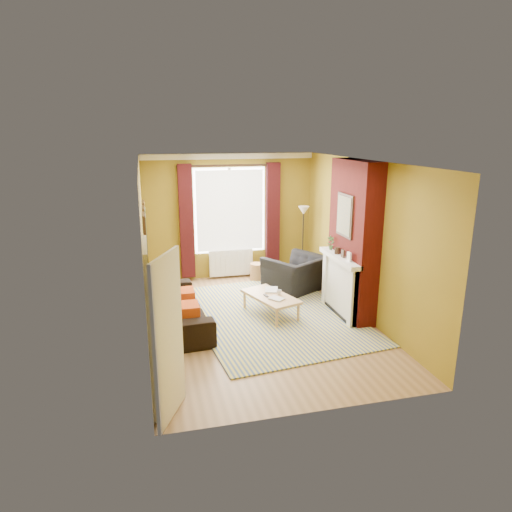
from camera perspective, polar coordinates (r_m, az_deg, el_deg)
name	(u,v)px	position (r m, az deg, el deg)	size (l,w,h in m)	color
ground	(259,322)	(8.16, 0.42, -8.27)	(5.50, 5.50, 0.00)	brown
room_walls	(290,241)	(8.14, 4.33, 1.92)	(3.82, 5.54, 2.83)	olive
striped_rug	(272,314)	(8.46, 1.95, -7.30)	(3.20, 4.13, 0.02)	#314B89
sofa	(177,307)	(8.06, -9.90, -6.27)	(2.27, 0.89, 0.66)	black
armchair	(295,274)	(9.61, 4.94, -2.25)	(1.14, 1.00, 0.74)	black
coffee_table	(271,297)	(8.33, 1.83, -5.19)	(0.94, 1.29, 0.39)	tan
wicker_stool	(257,272)	(10.32, 0.13, -1.98)	(0.31, 0.31, 0.39)	#9E7044
floor_lamp	(303,222)	(10.18, 5.94, 4.24)	(0.32, 0.32, 1.67)	black
book_a	(273,300)	(8.05, 2.17, -5.54)	(0.19, 0.26, 0.02)	#999999
book_b	(265,290)	(8.56, 1.13, -4.24)	(0.24, 0.33, 0.02)	#999999
mug	(279,292)	(8.34, 2.88, -4.56)	(0.10, 0.10, 0.09)	#999999
tv_remote	(266,296)	(8.27, 1.26, -4.96)	(0.06, 0.15, 0.02)	#262629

